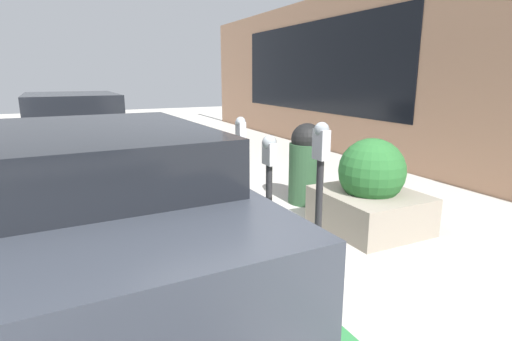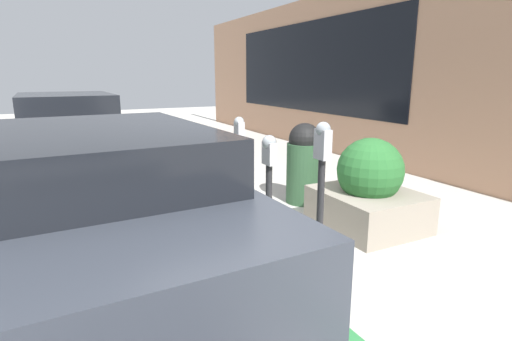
% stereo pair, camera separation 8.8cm
% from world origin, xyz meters
% --- Properties ---
extents(ground_plane, '(40.00, 40.00, 0.00)m').
position_xyz_m(ground_plane, '(0.00, 0.00, 0.00)').
color(ground_plane, beige).
extents(curb_strip, '(24.50, 0.16, 0.04)m').
position_xyz_m(curb_strip, '(0.00, 0.08, 0.02)').
color(curb_strip, '#338C47').
rests_on(curb_strip, ground_plane).
extents(building_facade, '(24.50, 0.17, 3.89)m').
position_xyz_m(building_facade, '(0.00, -4.47, 1.95)').
color(building_facade, tan).
rests_on(building_facade, ground_plane).
extents(parking_meter_nearest, '(0.16, 0.13, 1.53)m').
position_xyz_m(parking_meter_nearest, '(-0.94, -0.27, 1.03)').
color(parking_meter_nearest, '#232326').
rests_on(parking_meter_nearest, ground_plane).
extents(parking_meter_second, '(0.19, 0.16, 1.29)m').
position_xyz_m(parking_meter_second, '(-0.02, -0.24, 0.90)').
color(parking_meter_second, '#232326').
rests_on(parking_meter_second, ground_plane).
extents(parking_meter_middle, '(0.15, 0.13, 1.40)m').
position_xyz_m(parking_meter_middle, '(0.92, -0.30, 0.88)').
color(parking_meter_middle, '#232326').
rests_on(parking_meter_middle, ground_plane).
extents(planter_box, '(1.26, 1.13, 1.17)m').
position_xyz_m(planter_box, '(-0.11, -1.65, 0.48)').
color(planter_box, gray).
rests_on(planter_box, ground_plane).
extents(parked_car_middle, '(4.62, 2.03, 1.50)m').
position_xyz_m(parked_car_middle, '(-0.07, 1.50, 0.81)').
color(parked_car_middle, '#383D47').
rests_on(parked_car_middle, ground_plane).
extents(parked_car_rear, '(4.64, 2.05, 1.57)m').
position_xyz_m(parked_car_rear, '(5.33, 1.59, 0.80)').
color(parked_car_rear, black).
rests_on(parked_car_rear, ground_plane).
extents(trash_bin, '(0.54, 0.54, 1.23)m').
position_xyz_m(trash_bin, '(1.15, -1.49, 0.62)').
color(trash_bin, '#2D5133').
rests_on(trash_bin, ground_plane).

